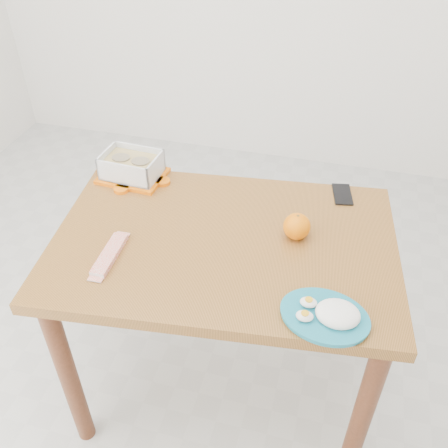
% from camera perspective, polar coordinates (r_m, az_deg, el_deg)
% --- Properties ---
extents(ground, '(3.50, 3.50, 0.00)m').
position_cam_1_polar(ground, '(2.14, -4.70, -16.00)').
color(ground, '#B7B7B2').
rests_on(ground, ground).
extents(dining_table, '(1.12, 0.81, 0.75)m').
position_cam_1_polar(dining_table, '(1.61, 0.00, -4.91)').
color(dining_table, '#9C602C').
rests_on(dining_table, ground).
extents(food_container, '(0.23, 0.18, 0.09)m').
position_cam_1_polar(food_container, '(1.81, -10.51, 6.50)').
color(food_container, orange).
rests_on(food_container, dining_table).
extents(orange_fruit, '(0.08, 0.08, 0.08)m').
position_cam_1_polar(orange_fruit, '(1.53, 8.32, -0.27)').
color(orange_fruit, orange).
rests_on(orange_fruit, dining_table).
extents(rice_plate, '(0.26, 0.26, 0.06)m').
position_cam_1_polar(rice_plate, '(1.32, 11.91, -10.03)').
color(rice_plate, teal).
rests_on(rice_plate, dining_table).
extents(candy_bar, '(0.05, 0.18, 0.02)m').
position_cam_1_polar(candy_bar, '(1.50, -12.95, -3.43)').
color(candy_bar, red).
rests_on(candy_bar, dining_table).
extents(smartphone, '(0.08, 0.13, 0.01)m').
position_cam_1_polar(smartphone, '(1.76, 13.38, 3.32)').
color(smartphone, black).
rests_on(smartphone, dining_table).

